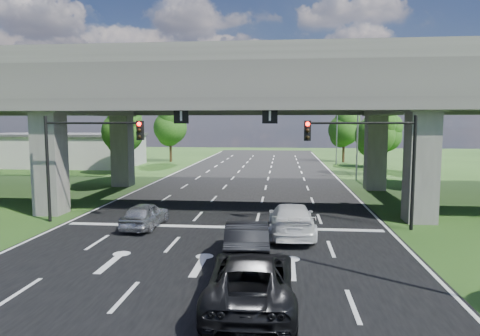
% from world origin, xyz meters
% --- Properties ---
extents(ground, '(160.00, 160.00, 0.00)m').
position_xyz_m(ground, '(0.00, 0.00, 0.00)').
color(ground, '#204115').
rests_on(ground, ground).
extents(road, '(18.00, 120.00, 0.03)m').
position_xyz_m(road, '(0.00, 10.00, 0.01)').
color(road, black).
rests_on(road, ground).
extents(overpass, '(80.00, 15.00, 10.00)m').
position_xyz_m(overpass, '(0.00, 12.00, 7.92)').
color(overpass, '#3D3A37').
rests_on(overpass, ground).
extents(warehouse, '(20.00, 10.00, 4.00)m').
position_xyz_m(warehouse, '(-26.00, 35.00, 2.00)').
color(warehouse, '#9E9E99').
rests_on(warehouse, ground).
extents(signal_right, '(5.76, 0.54, 6.00)m').
position_xyz_m(signal_right, '(7.82, 3.94, 4.19)').
color(signal_right, black).
rests_on(signal_right, ground).
extents(signal_left, '(5.76, 0.54, 6.00)m').
position_xyz_m(signal_left, '(-7.82, 3.94, 4.19)').
color(signal_left, black).
rests_on(signal_left, ground).
extents(streetlight_far, '(3.38, 0.25, 10.00)m').
position_xyz_m(streetlight_far, '(10.10, 24.00, 5.85)').
color(streetlight_far, gray).
rests_on(streetlight_far, ground).
extents(streetlight_beyond, '(3.38, 0.25, 10.00)m').
position_xyz_m(streetlight_beyond, '(10.10, 40.00, 5.85)').
color(streetlight_beyond, gray).
rests_on(streetlight_beyond, ground).
extents(tree_left_near, '(4.50, 4.50, 7.80)m').
position_xyz_m(tree_left_near, '(-13.95, 26.00, 4.82)').
color(tree_left_near, black).
rests_on(tree_left_near, ground).
extents(tree_left_mid, '(3.91, 3.90, 6.76)m').
position_xyz_m(tree_left_mid, '(-16.95, 34.00, 4.17)').
color(tree_left_mid, black).
rests_on(tree_left_mid, ground).
extents(tree_left_far, '(4.80, 4.80, 8.32)m').
position_xyz_m(tree_left_far, '(-12.95, 42.00, 5.14)').
color(tree_left_far, black).
rests_on(tree_left_far, ground).
extents(tree_right_near, '(4.20, 4.20, 7.28)m').
position_xyz_m(tree_right_near, '(13.05, 28.00, 4.50)').
color(tree_right_near, black).
rests_on(tree_right_near, ground).
extents(tree_right_mid, '(3.91, 3.90, 6.76)m').
position_xyz_m(tree_right_mid, '(16.05, 36.00, 4.17)').
color(tree_right_mid, black).
rests_on(tree_right_mid, ground).
extents(tree_right_far, '(4.50, 4.50, 7.80)m').
position_xyz_m(tree_right_far, '(12.05, 44.00, 4.82)').
color(tree_right_far, black).
rests_on(tree_right_far, ground).
extents(car_silver, '(1.83, 4.06, 1.35)m').
position_xyz_m(car_silver, '(-4.06, 3.00, 0.71)').
color(car_silver, '#AAACB2').
rests_on(car_silver, road).
extents(car_dark, '(2.05, 4.98, 1.60)m').
position_xyz_m(car_dark, '(1.80, -1.78, 0.83)').
color(car_dark, black).
rests_on(car_dark, road).
extents(car_white, '(2.35, 5.50, 1.58)m').
position_xyz_m(car_white, '(3.69, 2.18, 0.82)').
color(car_white, silver).
rests_on(car_white, road).
extents(car_trailing, '(2.76, 5.71, 1.57)m').
position_xyz_m(car_trailing, '(2.29, -6.16, 0.81)').
color(car_trailing, black).
rests_on(car_trailing, road).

